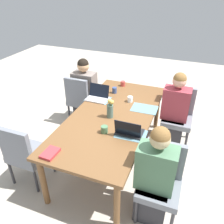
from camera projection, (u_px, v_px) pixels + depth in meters
The scene contains 20 objects.
ground_plane at pixel (112, 157), 3.49m from camera, with size 10.00×10.00×0.00m, color #B2A899.
dining_table at pixel (112, 119), 3.13m from camera, with size 2.22×1.05×0.75m.
chair_near_left_near at pixel (179, 113), 3.62m from camera, with size 0.44×0.44×0.90m.
person_near_left_near at pixel (174, 113), 3.56m from camera, with size 0.36×0.40×1.19m.
chair_near_left_mid at pixel (161, 178), 2.47m from camera, with size 0.44×0.44×0.90m.
person_near_left_mid at pixel (154, 180), 2.41m from camera, with size 0.36×0.40×1.19m.
chair_far_left_far at pixel (80, 98), 4.07m from camera, with size 0.44×0.44×0.90m.
person_far_left_far at pixel (85, 95), 4.10m from camera, with size 0.36×0.40×1.19m.
chair_far_right_near at pixel (25, 152), 2.83m from camera, with size 0.44×0.44×0.90m.
flower_vase at pixel (110, 108), 2.99m from camera, with size 0.09×0.10×0.28m.
placemat_near_left_near at pixel (144, 109), 3.25m from camera, with size 0.36×0.26×0.00m, color slate.
placemat_near_left_mid at pixel (131, 134), 2.73m from camera, with size 0.36×0.26×0.00m, color slate.
placemat_far_left_far at pixel (98, 99), 3.50m from camera, with size 0.36×0.26×0.00m, color slate.
laptop_far_left_far at pixel (98, 96), 3.48m from camera, with size 0.22×0.32×0.21m.
laptop_near_left_mid at pixel (129, 131), 2.71m from camera, with size 0.22×0.32×0.21m.
coffee_mug_near_left at pixel (123, 84), 3.89m from camera, with size 0.08×0.08×0.08m, color #AD3D38.
coffee_mug_near_right at pixel (104, 129), 2.74m from camera, with size 0.08×0.08×0.09m, color #47704C.
coffee_mug_centre_left at pixel (114, 90), 3.65m from camera, with size 0.07×0.07×0.09m, color #33477A.
coffee_mug_centre_right at pixel (130, 99), 3.40m from camera, with size 0.08×0.08×0.08m, color white.
book_red_cover at pixel (50, 153), 2.42m from camera, with size 0.20×0.14×0.03m, color #B73338.
Camera 1 is at (-2.46, -0.94, 2.38)m, focal length 36.85 mm.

